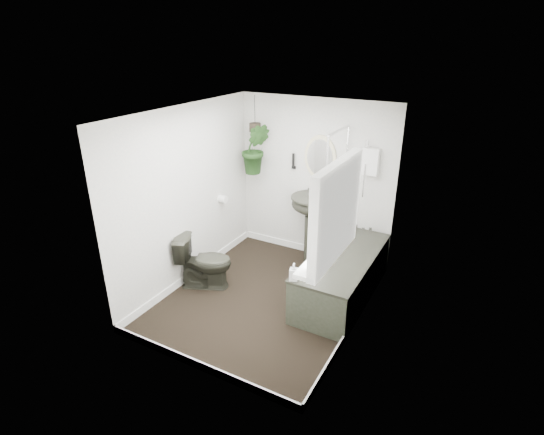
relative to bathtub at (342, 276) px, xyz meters
The scene contains 22 objects.
floor 0.99m from the bathtub, 147.99° to the right, with size 2.30×2.80×0.02m, color black.
ceiling 2.23m from the bathtub, 147.99° to the right, with size 2.30×2.80×0.02m, color white.
wall_back 1.49m from the bathtub, 131.32° to the left, with size 2.30×0.02×2.30m, color silver.
wall_front 2.24m from the bathtub, 112.73° to the right, with size 2.30×0.02×2.30m, color silver.
wall_left 2.20m from the bathtub, 165.69° to the right, with size 0.02×2.80×2.30m, color silver.
wall_right 1.06m from the bathtub, 54.25° to the right, with size 0.02×2.80×2.30m, color silver.
skirting 0.97m from the bathtub, 147.99° to the right, with size 2.30×2.80×0.10m, color white.
bathtub is the anchor object (origin of this frame).
bath_screen 1.15m from the bathtub, 123.96° to the left, with size 0.04×0.72×1.40m, color silver, non-canonical shape.
shower_box 1.51m from the bathtub, 90.00° to the left, with size 0.20×0.10×0.35m, color white.
oval_mirror 1.65m from the bathtub, 129.48° to the left, with size 0.46×0.03×0.62m, color beige.
wall_sconce 1.79m from the bathtub, 142.40° to the left, with size 0.04×0.04×0.22m, color black.
toilet_roll_holder 2.01m from the bathtub, behind, with size 0.11×0.11×0.11m, color white.
window_recess 1.84m from the bathtub, 76.41° to the right, with size 0.08×1.00×0.90m, color white.
window_sill 1.54m from the bathtub, 79.61° to the right, with size 0.18×1.00×0.04m, color white.
window_blinds 1.83m from the bathtub, 78.46° to the right, with size 0.01×0.86×0.76m, color white.
toilet 1.76m from the bathtub, 159.44° to the right, with size 0.40×0.70×0.71m, color #272820.
pedestal_sink 1.00m from the bathtub, 137.45° to the left, with size 0.59×0.50×1.01m, color #272820, non-canonical shape.
sill_plant 1.42m from the bathtub, 75.37° to the right, with size 0.22×0.19×0.24m, color black.
hanging_plant 2.16m from the bathtub, 157.75° to the left, with size 0.40×0.32×0.73m, color black.
soap_bottle 0.93m from the bathtub, 110.16° to the right, with size 0.09×0.09×0.20m, color black.
hanging_pot 2.35m from the bathtub, 157.75° to the left, with size 0.16×0.16×0.12m, color black.
Camera 1 is at (2.22, -3.91, 3.05)m, focal length 28.00 mm.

